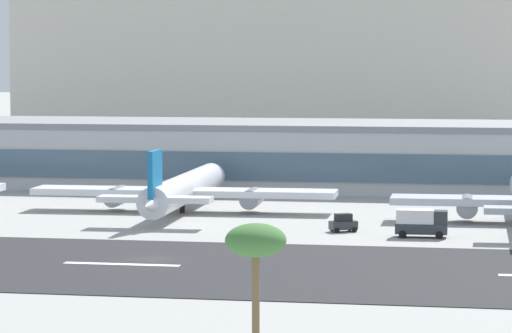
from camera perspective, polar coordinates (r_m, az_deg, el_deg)
name	(u,v)px	position (r m, az deg, el deg)	size (l,w,h in m)	color
ground_plane	(151,259)	(141.57, -4.39, -3.89)	(1400.00, 1400.00, 0.00)	#9E9E99
runway_strip	(140,265)	(137.49, -4.85, -4.13)	(800.00, 35.87, 0.08)	#262628
runway_centreline_dash_4	(122,264)	(138.01, -5.63, -4.08)	(12.00, 1.20, 0.01)	white
terminal_building	(239,154)	(223.03, -0.71, 0.54)	(169.52, 28.32, 10.59)	#B7BABC
distant_hotel_block	(301,43)	(327.75, 1.91, 5.16)	(132.37, 39.04, 49.15)	beige
airliner_blue_tail_gate_1	(182,190)	(184.16, -3.09, -1.00)	(41.66, 45.65, 9.52)	silver
service_box_truck_0	(422,222)	(159.49, 6.93, -2.32)	(6.06, 2.81, 3.25)	#2D3338
service_baggage_tug_2	(343,223)	(163.91, 3.67, -2.38)	(3.58, 3.01, 2.20)	#2D3338
palm_tree_1	(256,245)	(83.59, -0.01, -3.32)	(3.79, 3.79, 10.58)	brown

